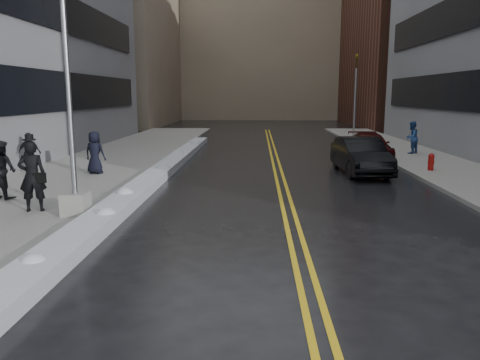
# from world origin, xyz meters

# --- Properties ---
(ground) EXTENTS (160.00, 160.00, 0.00)m
(ground) POSITION_xyz_m (0.00, 0.00, 0.00)
(ground) COLOR black
(ground) RESTS_ON ground
(sidewalk_west) EXTENTS (5.50, 50.00, 0.15)m
(sidewalk_west) POSITION_xyz_m (-5.75, 10.00, 0.07)
(sidewalk_west) COLOR gray
(sidewalk_west) RESTS_ON ground
(sidewalk_east) EXTENTS (4.00, 50.00, 0.15)m
(sidewalk_east) POSITION_xyz_m (10.00, 10.00, 0.07)
(sidewalk_east) COLOR gray
(sidewalk_east) RESTS_ON ground
(lane_line_left) EXTENTS (0.12, 50.00, 0.01)m
(lane_line_left) POSITION_xyz_m (2.35, 10.00, 0.00)
(lane_line_left) COLOR gold
(lane_line_left) RESTS_ON ground
(lane_line_right) EXTENTS (0.12, 50.00, 0.01)m
(lane_line_right) POSITION_xyz_m (2.65, 10.00, 0.00)
(lane_line_right) COLOR gold
(lane_line_right) RESTS_ON ground
(snow_ridge) EXTENTS (0.90, 30.00, 0.34)m
(snow_ridge) POSITION_xyz_m (-2.45, 8.00, 0.17)
(snow_ridge) COLOR silver
(snow_ridge) RESTS_ON ground
(building_west_far) EXTENTS (14.00, 22.00, 18.00)m
(building_west_far) POSITION_xyz_m (-15.50, 44.00, 9.00)
(building_west_far) COLOR gray
(building_west_far) RESTS_ON ground
(building_far) EXTENTS (36.00, 16.00, 22.00)m
(building_far) POSITION_xyz_m (2.00, 60.00, 11.00)
(building_far) COLOR gray
(building_far) RESTS_ON ground
(lamppost) EXTENTS (0.65, 0.65, 7.62)m
(lamppost) POSITION_xyz_m (-3.30, 2.00, 2.53)
(lamppost) COLOR gray
(lamppost) RESTS_ON sidewalk_west
(fire_hydrant) EXTENTS (0.26, 0.26, 0.73)m
(fire_hydrant) POSITION_xyz_m (9.00, 10.00, 0.55)
(fire_hydrant) COLOR maroon
(fire_hydrant) RESTS_ON sidewalk_east
(traffic_signal) EXTENTS (0.16, 0.20, 6.00)m
(traffic_signal) POSITION_xyz_m (8.50, 24.00, 3.40)
(traffic_signal) COLOR gray
(traffic_signal) RESTS_ON sidewalk_east
(pedestrian_fedora) EXTENTS (0.82, 0.64, 1.98)m
(pedestrian_fedora) POSITION_xyz_m (-4.61, 2.36, 1.14)
(pedestrian_fedora) COLOR black
(pedestrian_fedora) RESTS_ON sidewalk_west
(pedestrian_b) EXTENTS (1.10, 1.01, 1.83)m
(pedestrian_b) POSITION_xyz_m (-6.32, 3.92, 1.06)
(pedestrian_b) COLOR black
(pedestrian_b) RESTS_ON sidewalk_west
(pedestrian_c) EXTENTS (0.94, 0.71, 1.73)m
(pedestrian_c) POSITION_xyz_m (-5.05, 8.62, 1.02)
(pedestrian_c) COLOR black
(pedestrian_c) RESTS_ON sidewalk_west
(pedestrian_d) EXTENTS (1.00, 0.48, 1.65)m
(pedestrian_d) POSITION_xyz_m (-7.86, 8.81, 0.98)
(pedestrian_d) COLOR black
(pedestrian_d) RESTS_ON sidewalk_west
(pedestrian_east) EXTENTS (1.08, 1.06, 1.76)m
(pedestrian_east) POSITION_xyz_m (10.02, 15.86, 1.03)
(pedestrian_east) COLOR navy
(pedestrian_east) RESTS_ON sidewalk_east
(car_black) EXTENTS (1.90, 4.79, 1.55)m
(car_black) POSITION_xyz_m (5.98, 9.87, 0.78)
(car_black) COLOR black
(car_black) RESTS_ON ground
(car_maroon) EXTENTS (1.96, 4.59, 1.32)m
(car_maroon) POSITION_xyz_m (7.50, 14.80, 0.66)
(car_maroon) COLOR #360808
(car_maroon) RESTS_ON ground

